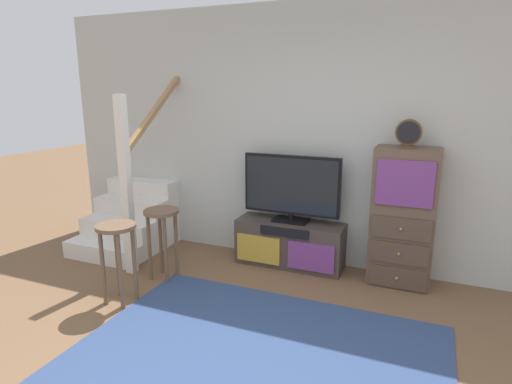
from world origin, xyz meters
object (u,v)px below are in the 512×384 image
at_px(side_cabinet, 403,218).
at_px(bar_stool_far, 162,228).
at_px(bar_stool_near, 117,245).
at_px(television, 291,187).
at_px(desk_clock, 409,134).
at_px(media_console, 290,244).

relative_size(side_cabinet, bar_stool_far, 1.88).
relative_size(side_cabinet, bar_stool_near, 1.84).
bearing_deg(television, bar_stool_near, -129.27).
bearing_deg(desk_clock, bar_stool_near, -148.86).
bearing_deg(bar_stool_near, media_console, 50.24).
relative_size(media_console, side_cabinet, 0.86).
distance_m(television, bar_stool_far, 1.37).
bearing_deg(desk_clock, side_cabinet, 52.00).
xyz_separation_m(side_cabinet, desk_clock, (-0.01, -0.01, 0.79)).
bearing_deg(bar_stool_far, side_cabinet, 19.95).
distance_m(side_cabinet, bar_stool_near, 2.62).
bearing_deg(television, bar_stool_far, -142.84).
xyz_separation_m(media_console, bar_stool_near, (-1.12, -1.35, 0.29)).
height_order(television, desk_clock, desk_clock).
height_order(side_cabinet, bar_stool_far, side_cabinet).
bearing_deg(media_console, bar_stool_near, -129.76).
relative_size(media_console, bar_stool_far, 1.61).
distance_m(bar_stool_near, bar_stool_far, 0.57).
relative_size(television, bar_stool_far, 1.45).
relative_size(side_cabinet, desk_clock, 5.16).
relative_size(television, bar_stool_near, 1.42).
relative_size(television, side_cabinet, 0.77).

